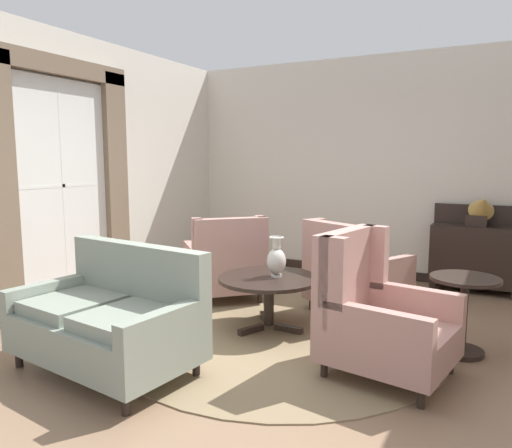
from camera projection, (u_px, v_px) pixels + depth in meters
ground at (264, 349)px, 4.26m from camera, size 8.88×8.88×0.00m
wall_back at (365, 168)px, 6.84m from camera, size 5.45×0.08×3.08m
wall_left at (111, 169)px, 6.11m from camera, size 0.08×4.44×3.08m
baseboard_back at (361, 271)px, 6.99m from camera, size 5.29×0.03×0.12m
area_rug at (278, 337)px, 4.52m from camera, size 3.03×3.03×0.01m
window_with_curtains at (63, 171)px, 5.33m from camera, size 0.12×1.88×2.61m
coffee_table at (269, 285)px, 4.70m from camera, size 0.99×0.99×0.53m
porcelain_vase at (276, 260)px, 4.68m from camera, size 0.19×0.19×0.39m
settee at (110, 320)px, 3.80m from camera, size 1.58×1.03×0.97m
armchair_beside_settee at (377, 317)px, 3.74m from camera, size 1.03×0.97×1.11m
armchair_near_window at (226, 265)px, 5.70m from camera, size 1.23×1.23×1.01m
armchair_near_sideboard at (352, 275)px, 5.19m from camera, size 1.14×1.17×1.01m
side_table at (464, 307)px, 4.10m from camera, size 0.57×0.57×0.68m
sideboard at (474, 254)px, 6.03m from camera, size 1.03×0.38×1.09m
gramophone at (481, 209)px, 5.86m from camera, size 0.36×0.43×0.47m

